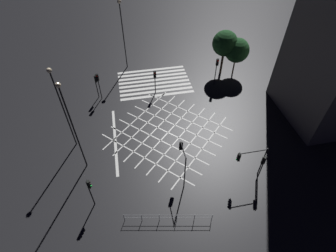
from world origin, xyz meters
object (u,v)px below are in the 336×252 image
(traffic_light_nw_main, at_px, (249,158))
(traffic_light_sw_cross, at_px, (217,67))
(traffic_light_nw_cross, at_px, (262,164))
(traffic_light_median_south, at_px, (155,78))
(street_lamp_east, at_px, (60,100))
(street_lamp_far, at_px, (122,22))
(traffic_light_se_cross, at_px, (98,82))
(street_tree_near, at_px, (237,50))
(traffic_light_se_main, at_px, (96,82))
(street_lamp_west, at_px, (70,119))
(street_tree_far, at_px, (225,43))
(traffic_light_median_north, at_px, (183,157))
(traffic_light_ne_main, at_px, (90,188))

(traffic_light_nw_main, xyz_separation_m, traffic_light_sw_cross, (-1.94, -15.11, 0.12))
(traffic_light_nw_cross, bearing_deg, traffic_light_median_south, 25.49)
(street_lamp_east, relative_size, street_lamp_far, 0.98)
(traffic_light_se_cross, relative_size, street_tree_near, 0.70)
(traffic_light_sw_cross, xyz_separation_m, traffic_light_se_cross, (15.51, 0.03, -0.23))
(traffic_light_se_cross, height_order, traffic_light_nw_cross, traffic_light_se_cross)
(traffic_light_se_main, bearing_deg, traffic_light_nw_main, -48.24)
(street_lamp_west, xyz_separation_m, street_tree_far, (-19.15, -13.67, -1.93))
(traffic_light_se_main, relative_size, street_lamp_east, 0.35)
(traffic_light_median_north, xyz_separation_m, traffic_light_nw_cross, (-7.11, 1.62, -0.73))
(traffic_light_nw_main, bearing_deg, traffic_light_sw_cross, -97.32)
(traffic_light_se_main, relative_size, traffic_light_ne_main, 0.91)
(traffic_light_ne_main, bearing_deg, traffic_light_nw_main, 1.00)
(street_tree_near, bearing_deg, street_lamp_far, -18.01)
(traffic_light_nw_main, xyz_separation_m, street_tree_near, (-5.49, -17.29, 0.95))
(traffic_light_median_south, distance_m, traffic_light_ne_main, 17.12)
(traffic_light_median_north, distance_m, street_lamp_far, 21.85)
(traffic_light_median_north, bearing_deg, street_tree_far, -30.28)
(traffic_light_nw_main, xyz_separation_m, street_lamp_east, (16.48, -7.55, 3.44))
(traffic_light_nw_main, relative_size, street_tree_near, 0.70)
(traffic_light_se_cross, distance_m, street_lamp_west, 11.53)
(traffic_light_se_main, xyz_separation_m, street_tree_near, (-19.35, -1.77, 1.40))
(traffic_light_median_south, height_order, street_tree_far, street_tree_far)
(traffic_light_se_main, xyz_separation_m, street_lamp_east, (2.62, 7.97, 3.88))
(traffic_light_nw_main, height_order, traffic_light_sw_cross, traffic_light_sw_cross)
(traffic_light_ne_main, xyz_separation_m, street_tree_far, (-18.26, -18.25, 2.00))
(traffic_light_se_main, xyz_separation_m, traffic_light_median_north, (-7.77, 14.58, 0.88))
(traffic_light_ne_main, xyz_separation_m, street_tree_near, (-19.87, -17.54, 1.17))
(traffic_light_sw_cross, relative_size, street_lamp_east, 0.43)
(traffic_light_median_north, relative_size, traffic_light_ne_main, 1.22)
(traffic_light_se_main, distance_m, street_tree_near, 19.48)
(traffic_light_median_south, xyz_separation_m, street_lamp_east, (10.08, 7.35, 3.82))
(traffic_light_median_north, bearing_deg, traffic_light_median_south, 1.30)
(traffic_light_sw_cross, xyz_separation_m, traffic_light_se_main, (15.80, -0.41, -0.56))
(street_lamp_east, distance_m, street_lamp_west, 3.45)
(street_lamp_far, height_order, street_tree_far, street_lamp_far)
(traffic_light_nw_cross, bearing_deg, traffic_light_sw_cross, -3.34)
(traffic_light_sw_cross, relative_size, traffic_light_se_cross, 1.09)
(traffic_light_se_main, xyz_separation_m, traffic_light_nw_cross, (-14.88, 16.20, 0.15))
(street_lamp_far, relative_size, street_tree_near, 1.80)
(traffic_light_median_south, height_order, street_tree_near, street_tree_near)
(traffic_light_se_cross, relative_size, street_lamp_far, 0.39)
(traffic_light_nw_cross, bearing_deg, traffic_light_nw_main, 56.32)
(street_lamp_east, xyz_separation_m, street_tree_near, (-21.97, -9.74, -2.48))
(street_tree_far, bearing_deg, traffic_light_median_north, 59.72)
(traffic_light_sw_cross, relative_size, traffic_light_median_south, 1.21)
(street_lamp_east, bearing_deg, traffic_light_se_main, -108.24)
(traffic_light_nw_main, height_order, traffic_light_se_main, traffic_light_nw_main)
(traffic_light_nw_cross, bearing_deg, street_tree_near, -13.97)
(traffic_light_sw_cross, height_order, traffic_light_median_south, traffic_light_sw_cross)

